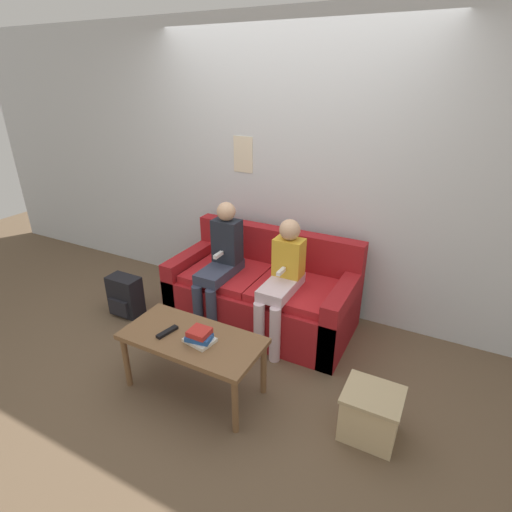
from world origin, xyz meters
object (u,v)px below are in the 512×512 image
couch (263,294)px  coffee_table (192,343)px  backpack (125,296)px  tv_remote (167,332)px  person_left (220,261)px  storage_box (371,414)px  person_right (282,278)px

couch → coffee_table: couch is taller
coffee_table → backpack: coffee_table is taller
coffee_table → tv_remote: tv_remote is taller
couch → person_left: size_ratio=1.45×
coffee_table → storage_box: 1.26m
couch → tv_remote: bearing=-101.2°
person_left → person_right: bearing=-0.6°
coffee_table → storage_box: (1.22, 0.18, -0.23)m
couch → person_left: 0.51m
person_left → storage_box: person_left is taller
person_left → storage_box: 1.71m
coffee_table → tv_remote: (-0.18, -0.05, 0.07)m
couch → backpack: 1.31m
coffee_table → storage_box: size_ratio=2.79×
coffee_table → backpack: 1.30m
backpack → person_right: bearing=11.7°
person_right → tv_remote: size_ratio=6.10×
backpack → tv_remote: bearing=-29.6°
coffee_table → couch: bearing=88.0°
couch → storage_box: couch is taller
coffee_table → person_left: bearing=109.1°
coffee_table → person_right: (0.30, 0.83, 0.20)m
couch → tv_remote: size_ratio=9.34×
couch → coffee_table: size_ratio=1.64×
tv_remote → couch: bearing=90.2°
tv_remote → storage_box: (1.40, 0.23, -0.30)m
storage_box → couch: bearing=144.6°
storage_box → backpack: backpack is taller
coffee_table → tv_remote: size_ratio=5.70×
person_left → storage_box: (1.51, -0.66, -0.46)m
person_left → backpack: size_ratio=2.88×
couch → person_right: (0.27, -0.19, 0.32)m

